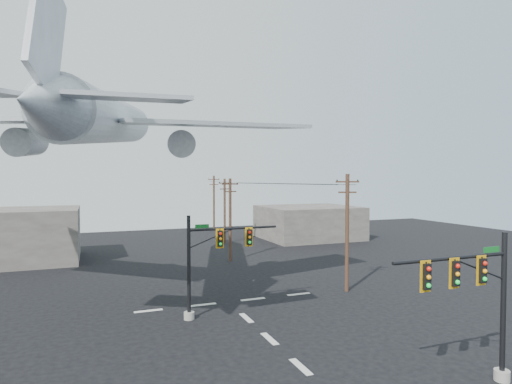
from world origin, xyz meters
name	(u,v)px	position (x,y,z in m)	size (l,w,h in m)	color
ground	(301,367)	(0.00, 0.00, 0.00)	(120.00, 120.00, 0.00)	black
lane_markings	(261,331)	(0.00, 5.33, 0.01)	(14.00, 21.20, 0.01)	silver
signal_mast_near	(479,301)	(6.53, -4.80, 3.96)	(6.71, 0.77, 7.01)	#9B978D
signal_mast_far	(209,262)	(-2.30, 9.12, 3.75)	(6.71, 0.77, 7.00)	#9B978D
utility_pole_a	(347,230)	(10.16, 11.35, 5.14)	(1.92, 0.69, 9.83)	#4E3021
utility_pole_b	(230,218)	(5.01, 27.11, 4.92)	(1.91, 0.32, 9.41)	#4E3021
utility_pole_c	(225,210)	(8.24, 39.73, 4.89)	(1.89, 0.57, 9.34)	#4E3021
utility_pole_d	(214,202)	(10.93, 55.01, 5.14)	(2.03, 0.45, 9.81)	#4E3021
power_lines	(238,183)	(7.99, 33.00, 8.83)	(7.70, 43.67, 0.26)	black
airliner	(107,120)	(-8.52, 15.73, 13.92)	(31.03, 33.27, 8.68)	silver
building_right	(309,222)	(22.00, 40.00, 2.50)	(14.00, 12.00, 5.00)	slate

